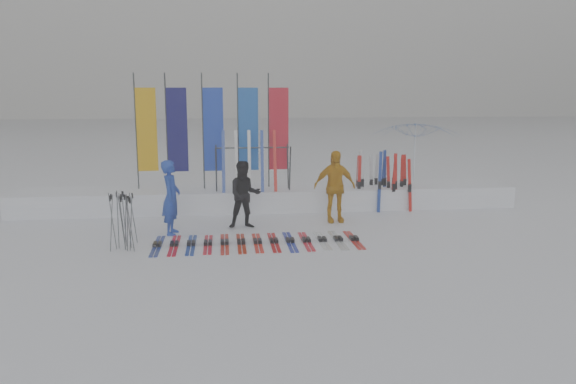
{
  "coord_description": "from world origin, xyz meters",
  "views": [
    {
      "loc": [
        -1.29,
        -11.1,
        3.29
      ],
      "look_at": [
        0.2,
        1.6,
        1.0
      ],
      "focal_mm": 35.0,
      "sensor_mm": 36.0,
      "label": 1
    }
  ],
  "objects": [
    {
      "name": "snow_bank",
      "position": [
        0.0,
        4.6,
        0.3
      ],
      "size": [
        14.0,
        1.6,
        0.6
      ],
      "primitive_type": "cube",
      "color": "white",
      "rests_on": "ground"
    },
    {
      "name": "ski_rack",
      "position": [
        -0.47,
        4.2,
        1.38
      ],
      "size": [
        2.04,
        0.8,
        1.23
      ],
      "color": "#383A3F",
      "rests_on": "ground"
    },
    {
      "name": "person_blue",
      "position": [
        -2.5,
        1.92,
        0.87
      ],
      "size": [
        0.47,
        0.67,
        1.74
      ],
      "primitive_type": "imported",
      "rotation": [
        0.0,
        0.0,
        1.48
      ],
      "color": "#1D3BAA",
      "rests_on": "ground"
    },
    {
      "name": "upright_skis",
      "position": [
        3.26,
        4.3,
        0.77
      ],
      "size": [
        1.57,
        1.12,
        1.69
      ],
      "color": "navy",
      "rests_on": "ground"
    },
    {
      "name": "ground",
      "position": [
        0.0,
        0.0,
        0.0
      ],
      "size": [
        120.0,
        120.0,
        0.0
      ],
      "primitive_type": "plane",
      "color": "white",
      "rests_on": "ground"
    },
    {
      "name": "tent_canopy",
      "position": [
        4.87,
        6.2,
        1.21
      ],
      "size": [
        2.96,
        3.0,
        2.41
      ],
      "primitive_type": "imported",
      "rotation": [
        0.0,
        0.0,
        0.13
      ],
      "color": "white",
      "rests_on": "ground"
    },
    {
      "name": "feather_flags",
      "position": [
        -1.56,
        4.72,
        2.24
      ],
      "size": [
        4.25,
        0.22,
        3.2
      ],
      "color": "#383A3F",
      "rests_on": "ground"
    },
    {
      "name": "person_yellow",
      "position": [
        1.52,
        2.72,
        0.92
      ],
      "size": [
        1.1,
        0.52,
        1.83
      ],
      "primitive_type": "imported",
      "rotation": [
        0.0,
        0.0,
        0.07
      ],
      "color": "orange",
      "rests_on": "ground"
    },
    {
      "name": "ski_row",
      "position": [
        -0.57,
        0.86,
        0.04
      ],
      "size": [
        4.5,
        1.7,
        0.07
      ],
      "color": "navy",
      "rests_on": "ground"
    },
    {
      "name": "person_black",
      "position": [
        -0.78,
        2.34,
        0.82
      ],
      "size": [
        0.84,
        0.68,
        1.64
      ],
      "primitive_type": "imported",
      "rotation": [
        0.0,
        0.0,
        0.07
      ],
      "color": "black",
      "rests_on": "ground"
    },
    {
      "name": "pole_cluster",
      "position": [
        -3.38,
        0.71,
        0.6
      ],
      "size": [
        0.53,
        0.8,
        1.26
      ],
      "color": "#595B60",
      "rests_on": "ground"
    }
  ]
}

